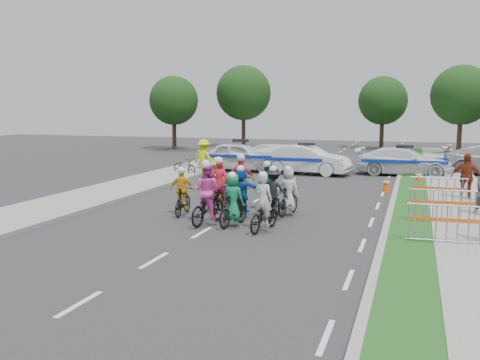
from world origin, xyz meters
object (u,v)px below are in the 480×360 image
(police_car_1, at_px, (306,160))
(barrier_0, at_px, (447,226))
(rider_1, at_px, (233,205))
(cone_0, at_px, (386,184))
(rider_9, at_px, (242,186))
(tree_4, at_px, (383,101))
(police_car_0, at_px, (241,156))
(rider_6, at_px, (220,193))
(rider_5, at_px, (241,195))
(cone_1, at_px, (419,177))
(rider_0, at_px, (264,211))
(marshal_hiviz, at_px, (204,157))
(tree_1, at_px, (462,95))
(rider_3, at_px, (183,196))
(police_car_2, at_px, (404,162))
(rider_8, at_px, (267,192))
(barrier_1, at_px, (442,207))
(tree_3, at_px, (244,93))
(rider_10, at_px, (218,185))
(barrier_2, at_px, (438,193))
(tree_0, at_px, (174,101))
(rider_2, at_px, (207,200))
(rider_4, at_px, (274,198))
(rider_7, at_px, (288,196))
(parked_bike, at_px, (185,166))

(police_car_1, relative_size, barrier_0, 2.39)
(rider_1, xyz_separation_m, cone_0, (4.12, 8.31, -0.33))
(rider_9, distance_m, tree_4, 29.94)
(police_car_0, distance_m, tree_4, 20.49)
(rider_6, bearing_deg, cone_0, -135.70)
(rider_5, relative_size, cone_1, 2.50)
(rider_0, relative_size, police_car_1, 0.38)
(marshal_hiviz, relative_size, tree_1, 0.28)
(cone_0, bearing_deg, rider_3, -130.78)
(police_car_2, bearing_deg, rider_8, 161.99)
(cone_0, bearing_deg, rider_0, -109.62)
(rider_1, bearing_deg, barrier_1, -148.73)
(marshal_hiviz, relative_size, barrier_0, 0.97)
(rider_6, relative_size, police_car_0, 0.40)
(rider_3, distance_m, police_car_1, 12.55)
(tree_3, bearing_deg, cone_1, -52.49)
(rider_9, relative_size, rider_10, 1.08)
(rider_5, xyz_separation_m, tree_4, (2.59, 31.50, 3.44))
(cone_0, bearing_deg, barrier_1, -72.09)
(rider_6, distance_m, rider_10, 1.43)
(barrier_2, relative_size, tree_0, 0.32)
(rider_5, xyz_separation_m, police_car_2, (4.89, 13.26, -0.00))
(rider_10, bearing_deg, tree_4, -90.26)
(rider_9, distance_m, rider_10, 1.05)
(rider_2, xyz_separation_m, barrier_0, (7.00, -0.64, -0.19))
(rider_2, relative_size, police_car_2, 0.40)
(rider_1, distance_m, rider_2, 0.89)
(police_car_0, height_order, tree_3, tree_3)
(rider_4, relative_size, rider_6, 0.91)
(rider_4, relative_size, police_car_0, 0.36)
(barrier_0, bearing_deg, rider_1, 174.69)
(rider_7, xyz_separation_m, parked_bike, (-7.91, 9.12, -0.22))
(rider_9, bearing_deg, marshal_hiviz, -65.20)
(rider_2, relative_size, rider_7, 1.22)
(rider_4, height_order, barrier_1, rider_4)
(marshal_hiviz, bearing_deg, barrier_2, 167.05)
(rider_10, xyz_separation_m, barrier_2, (7.94, 1.66, -0.13))
(police_car_2, height_order, marshal_hiviz, marshal_hiviz)
(cone_0, bearing_deg, rider_10, -141.09)
(barrier_2, xyz_separation_m, tree_0, (-20.70, 21.69, 3.63))
(tree_0, bearing_deg, rider_3, -64.31)
(rider_4, relative_size, rider_5, 1.00)
(rider_6, xyz_separation_m, rider_9, (0.45, 1.09, 0.11))
(police_car_0, xyz_separation_m, cone_0, (8.39, -5.48, -0.49))
(cone_1, bearing_deg, rider_4, -115.18)
(barrier_0, height_order, tree_1, tree_1)
(tree_1, height_order, tree_3, tree_3)
(rider_0, distance_m, barrier_1, 5.62)
(rider_4, height_order, barrier_2, rider_4)
(barrier_0, xyz_separation_m, barrier_1, (0.00, 2.71, 0.00))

